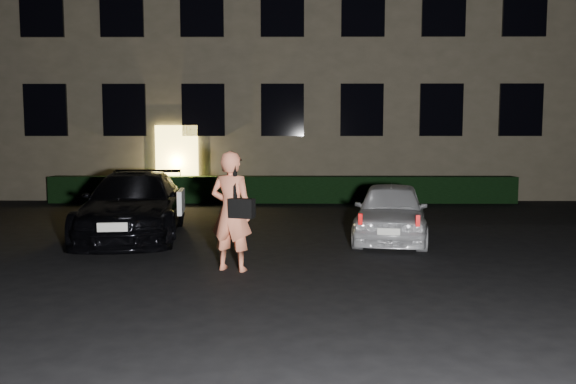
{
  "coord_description": "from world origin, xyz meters",
  "views": [
    {
      "loc": [
        0.32,
        -7.61,
        2.04
      ],
      "look_at": [
        0.25,
        2.0,
        1.14
      ],
      "focal_mm": 35.0,
      "sensor_mm": 36.0,
      "label": 1
    }
  ],
  "objects": [
    {
      "name": "hedge",
      "position": [
        0.0,
        10.5,
        0.42
      ],
      "size": [
        15.0,
        0.7,
        0.85
      ],
      "primitive_type": "cube",
      "color": "black",
      "rests_on": "ground"
    },
    {
      "name": "ground",
      "position": [
        0.0,
        0.0,
        0.0
      ],
      "size": [
        80.0,
        80.0,
        0.0
      ],
      "primitive_type": "plane",
      "color": "black",
      "rests_on": "ground"
    },
    {
      "name": "building",
      "position": [
        -0.0,
        14.99,
        6.0
      ],
      "size": [
        20.0,
        8.11,
        12.0
      ],
      "color": "brown",
      "rests_on": "ground"
    },
    {
      "name": "hatch",
      "position": [
        2.32,
        3.69,
        0.59
      ],
      "size": [
        2.04,
        3.68,
        1.18
      ],
      "rotation": [
        0.0,
        0.0,
        -0.19
      ],
      "color": "silver",
      "rests_on": "ground"
    },
    {
      "name": "sedan",
      "position": [
        -2.97,
        3.98,
        0.68
      ],
      "size": [
        2.45,
        4.87,
        1.35
      ],
      "rotation": [
        0.0,
        0.0,
        0.12
      ],
      "color": "black",
      "rests_on": "ground"
    },
    {
      "name": "man",
      "position": [
        -0.62,
        1.01,
        0.94
      ],
      "size": [
        0.78,
        0.65,
        1.87
      ],
      "rotation": [
        0.0,
        0.0,
        2.83
      ],
      "color": "#FF8861",
      "rests_on": "ground"
    }
  ]
}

